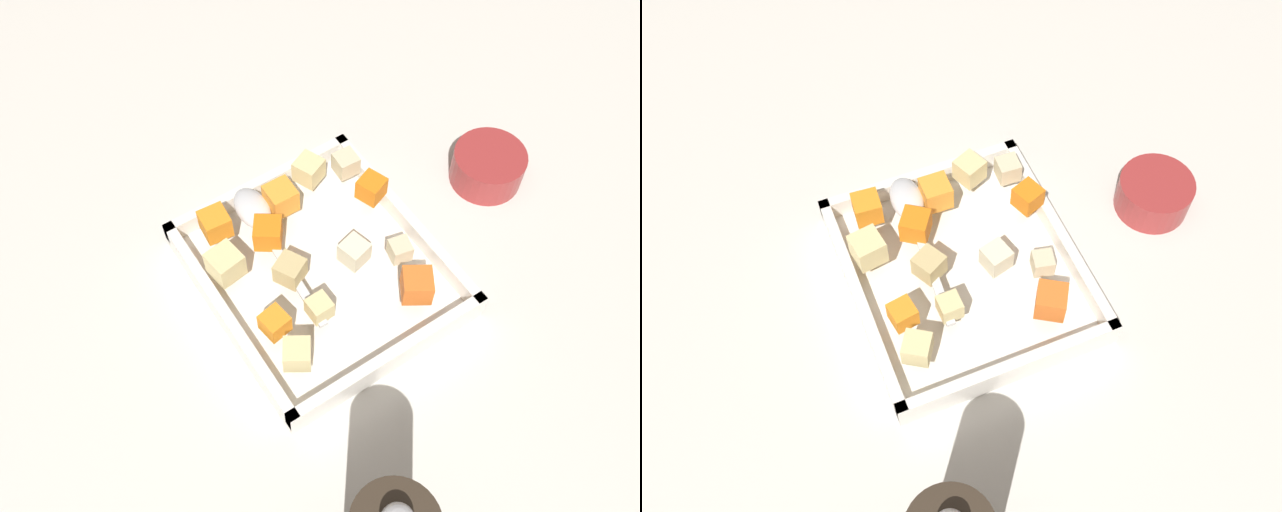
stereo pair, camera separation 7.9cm
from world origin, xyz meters
The scene contains 18 objects.
ground_plane centered at (0.00, 0.00, 0.00)m, with size 4.00×4.00×0.00m, color beige.
baking_dish centered at (0.00, 0.01, 0.01)m, with size 0.28×0.25×0.04m.
carrot_chunk_far_right centered at (-0.05, -0.03, 0.06)m, with size 0.03×0.03×0.03m, color orange.
carrot_chunk_corner_sw centered at (-0.09, 0.01, 0.06)m, with size 0.03×0.03×0.03m, color orange.
carrot_chunk_near_spoon centered at (0.09, 0.07, 0.06)m, with size 0.03×0.03×0.03m, color orange.
carrot_chunk_mid_right centered at (0.04, -0.08, 0.05)m, with size 0.03×0.03×0.03m, color orange.
carrot_chunk_rim_edge centered at (-0.10, -0.07, 0.06)m, with size 0.03×0.03×0.03m, color orange.
carrot_chunk_back_center centered at (-0.04, 0.11, 0.05)m, with size 0.03×0.03×0.03m, color orange.
potato_chunk_center centered at (0.00, -0.03, 0.05)m, with size 0.03×0.03×0.03m, color tan.
potato_chunk_heap_top centered at (0.05, -0.03, 0.05)m, with size 0.02×0.02×0.02m, color #E0CC89.
potato_chunk_far_left centered at (0.04, 0.09, 0.05)m, with size 0.02×0.02×0.02m, color beige.
potato_chunk_corner_se centered at (-0.04, -0.09, 0.06)m, with size 0.03×0.03×0.03m, color #E0CC89.
potato_chunk_mid_left centered at (-0.10, 0.06, 0.06)m, with size 0.03×0.03×0.03m, color #E0CC89.
potato_chunk_near_right centered at (0.02, 0.04, 0.05)m, with size 0.03×0.03×0.03m, color beige.
potato_chunk_front_center centered at (0.09, -0.08, 0.05)m, with size 0.03×0.03×0.03m, color #E0CC89.
potato_chunk_heap_side centered at (-0.09, 0.10, 0.05)m, with size 0.03×0.03×0.03m, color beige.
serving_spoon centered at (-0.08, -0.02, 0.05)m, with size 0.20×0.04×0.02m.
small_prep_bowl centered at (-0.01, 0.26, 0.02)m, with size 0.09×0.09×0.04m, color maroon.
Camera 1 is at (0.35, -0.22, 0.72)m, focal length 40.27 mm.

